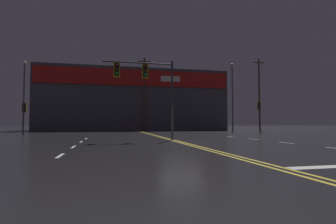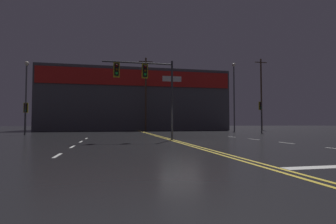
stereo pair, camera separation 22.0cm
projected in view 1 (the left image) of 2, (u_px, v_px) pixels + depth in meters
The scene contains 9 objects.
ground_plane at pixel (181, 142), 15.91m from camera, with size 200.00×200.00×0.00m, color black.
road_markings at pixel (216, 145), 14.11m from camera, with size 17.73×60.00×0.01m.
traffic_signal_median at pixel (144, 78), 17.83m from camera, with size 4.83×0.36×5.52m.
traffic_signal_corner_northeast at pixel (259, 110), 30.87m from camera, with size 0.42×0.36×3.72m.
traffic_signal_corner_northwest at pixel (24, 111), 25.85m from camera, with size 0.42×0.36×3.20m.
streetlight_far_left at pixel (24, 86), 33.65m from camera, with size 0.56×0.56×9.22m.
streetlight_far_right at pixel (232, 88), 39.57m from camera, with size 0.56×0.56×10.30m.
building_backdrop at pixel (134, 101), 46.87m from camera, with size 31.52×10.23×10.29m.
utility_pole_row at pixel (134, 90), 40.67m from camera, with size 46.83×0.26×12.57m.
Camera 1 is at (-4.27, -15.41, 1.16)m, focal length 28.00 mm.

